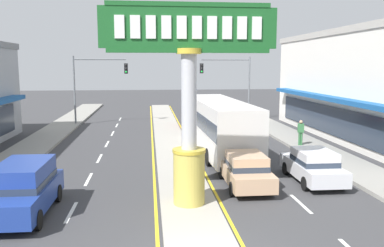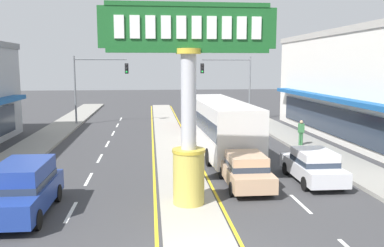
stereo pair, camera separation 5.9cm
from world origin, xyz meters
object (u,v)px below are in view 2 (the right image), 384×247
(traffic_light_right_side, at_px, (232,77))
(bus_far_right_lane, at_px, (219,124))
(sedan_mid_left_lane, at_px, (313,165))
(sedan_far_left_oncoming, at_px, (245,170))
(pedestrian_near_kerb, at_px, (301,131))
(suv_near_right_lane, at_px, (23,188))
(sedan_near_left_lane, at_px, (198,118))
(district_sign, at_px, (189,103))
(traffic_light_left_side, at_px, (95,78))

(traffic_light_right_side, height_order, bus_far_right_lane, traffic_light_right_side)
(sedan_mid_left_lane, height_order, sedan_far_left_oncoming, same)
(traffic_light_right_side, relative_size, pedestrian_near_kerb, 3.77)
(suv_near_right_lane, relative_size, sedan_near_left_lane, 1.07)
(district_sign, bearing_deg, sedan_far_left_oncoming, 40.07)
(traffic_light_left_side, distance_m, suv_near_right_lane, 22.75)
(traffic_light_right_side, bearing_deg, sedan_far_left_oncoming, -99.70)
(traffic_light_left_side, bearing_deg, bus_far_right_lane, -55.29)
(bus_far_right_lane, bearing_deg, district_sign, -106.54)
(sedan_near_left_lane, height_order, pedestrian_near_kerb, pedestrian_near_kerb)
(district_sign, relative_size, bus_far_right_lane, 0.66)
(suv_near_right_lane, relative_size, bus_far_right_lane, 0.41)
(traffic_light_left_side, bearing_deg, traffic_light_right_side, 4.22)
(traffic_light_right_side, distance_m, sedan_far_left_oncoming, 21.56)
(suv_near_right_lane, distance_m, bus_far_right_lane, 12.91)
(sedan_mid_left_lane, bearing_deg, bus_far_right_lane, 116.88)
(traffic_light_left_side, bearing_deg, sedan_near_left_lane, -13.55)
(sedan_near_left_lane, bearing_deg, district_sign, -97.76)
(district_sign, distance_m, sedan_mid_left_lane, 7.37)
(traffic_light_left_side, height_order, bus_far_right_lane, traffic_light_left_side)
(sedan_mid_left_lane, bearing_deg, district_sign, -155.66)
(district_sign, distance_m, traffic_light_right_side, 24.13)
(district_sign, distance_m, pedestrian_near_kerb, 13.69)
(traffic_light_left_side, relative_size, sedan_far_left_oncoming, 1.44)
(traffic_light_left_side, height_order, sedan_far_left_oncoming, traffic_light_left_side)
(district_sign, height_order, traffic_light_right_side, district_sign)
(district_sign, bearing_deg, traffic_light_right_side, 74.79)
(traffic_light_right_side, bearing_deg, traffic_light_left_side, -175.78)
(sedan_near_left_lane, relative_size, sedan_mid_left_lane, 1.00)
(suv_near_right_lane, relative_size, sedan_mid_left_lane, 1.07)
(traffic_light_left_side, relative_size, suv_near_right_lane, 1.34)
(sedan_near_left_lane, height_order, sedan_mid_left_lane, same)
(sedan_far_left_oncoming, bearing_deg, sedan_near_left_lane, 90.00)
(traffic_light_left_side, distance_m, pedestrian_near_kerb, 19.19)
(traffic_light_right_side, relative_size, sedan_far_left_oncoming, 1.44)
(traffic_light_right_side, bearing_deg, bus_far_right_lane, -104.33)
(suv_near_right_lane, height_order, pedestrian_near_kerb, suv_near_right_lane)
(traffic_light_left_side, height_order, sedan_mid_left_lane, traffic_light_left_side)
(bus_far_right_lane, xyz_separation_m, sedan_mid_left_lane, (3.30, -6.51, -1.08))
(suv_near_right_lane, bearing_deg, district_sign, 1.59)
(traffic_light_right_side, xyz_separation_m, suv_near_right_lane, (-12.38, -23.45, -3.26))
(bus_far_right_lane, xyz_separation_m, sedan_far_left_oncoming, (0.00, -6.93, -1.08))
(district_sign, relative_size, sedan_near_left_lane, 1.73)
(traffic_light_left_side, height_order, pedestrian_near_kerb, traffic_light_left_side)
(traffic_light_right_side, xyz_separation_m, sedan_mid_left_lane, (-0.29, -20.55, -3.46))
(district_sign, distance_m, suv_near_right_lane, 6.76)
(traffic_light_right_side, height_order, pedestrian_near_kerb, traffic_light_right_side)
(bus_far_right_lane, relative_size, sedan_far_left_oncoming, 2.61)
(bus_far_right_lane, distance_m, sedan_far_left_oncoming, 7.02)
(district_sign, height_order, pedestrian_near_kerb, district_sign)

